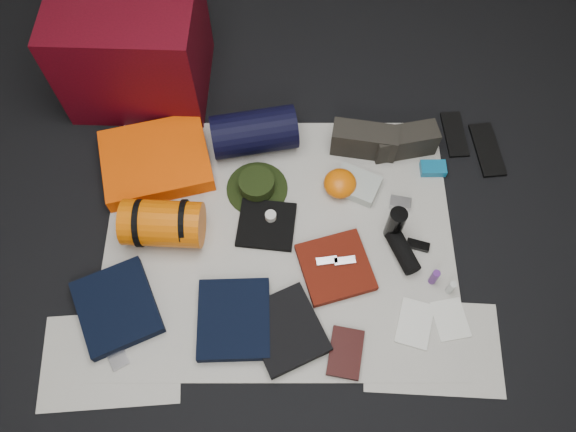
{
  "coord_description": "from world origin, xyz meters",
  "views": [
    {
      "loc": [
        0.04,
        -1.06,
        2.37
      ],
      "look_at": [
        0.04,
        0.07,
        0.1
      ],
      "focal_mm": 35.0,
      "sensor_mm": 36.0,
      "label": 1
    }
  ],
  "objects_px": {
    "stuff_sack": "(163,224)",
    "compact_camera": "(400,203)",
    "sleeping_pad": "(156,161)",
    "red_cabinet": "(133,46)",
    "water_bottle": "(395,224)",
    "paperback_book": "(346,353)",
    "navy_duffel": "(254,132)"
  },
  "relations": [
    {
      "from": "stuff_sack",
      "to": "compact_camera",
      "type": "bearing_deg",
      "value": 7.6
    },
    {
      "from": "stuff_sack",
      "to": "sleeping_pad",
      "type": "bearing_deg",
      "value": 102.36
    },
    {
      "from": "red_cabinet",
      "to": "stuff_sack",
      "type": "relative_size",
      "value": 1.9
    },
    {
      "from": "red_cabinet",
      "to": "water_bottle",
      "type": "bearing_deg",
      "value": -33.6
    },
    {
      "from": "sleeping_pad",
      "to": "paperback_book",
      "type": "relative_size",
      "value": 2.44
    },
    {
      "from": "red_cabinet",
      "to": "stuff_sack",
      "type": "bearing_deg",
      "value": -75.44
    },
    {
      "from": "red_cabinet",
      "to": "compact_camera",
      "type": "bearing_deg",
      "value": -27.91
    },
    {
      "from": "navy_duffel",
      "to": "compact_camera",
      "type": "relative_size",
      "value": 4.2
    },
    {
      "from": "stuff_sack",
      "to": "paperback_book",
      "type": "distance_m",
      "value": 0.98
    },
    {
      "from": "red_cabinet",
      "to": "paperback_book",
      "type": "relative_size",
      "value": 3.25
    },
    {
      "from": "navy_duffel",
      "to": "water_bottle",
      "type": "bearing_deg",
      "value": -47.59
    },
    {
      "from": "stuff_sack",
      "to": "navy_duffel",
      "type": "relative_size",
      "value": 0.87
    },
    {
      "from": "red_cabinet",
      "to": "sleeping_pad",
      "type": "xyz_separation_m",
      "value": [
        0.12,
        -0.52,
        -0.23
      ]
    },
    {
      "from": "compact_camera",
      "to": "water_bottle",
      "type": "bearing_deg",
      "value": -97.43
    },
    {
      "from": "red_cabinet",
      "to": "sleeping_pad",
      "type": "distance_m",
      "value": 0.58
    },
    {
      "from": "compact_camera",
      "to": "red_cabinet",
      "type": "bearing_deg",
      "value": 161.21
    },
    {
      "from": "sleeping_pad",
      "to": "navy_duffel",
      "type": "bearing_deg",
      "value": 14.61
    },
    {
      "from": "sleeping_pad",
      "to": "water_bottle",
      "type": "bearing_deg",
      "value": -18.14
    },
    {
      "from": "navy_duffel",
      "to": "water_bottle",
      "type": "distance_m",
      "value": 0.81
    },
    {
      "from": "compact_camera",
      "to": "stuff_sack",
      "type": "bearing_deg",
      "value": -161.29
    },
    {
      "from": "navy_duffel",
      "to": "sleeping_pad",
      "type": "bearing_deg",
      "value": -175.67
    },
    {
      "from": "red_cabinet",
      "to": "water_bottle",
      "type": "distance_m",
      "value": 1.54
    },
    {
      "from": "red_cabinet",
      "to": "stuff_sack",
      "type": "distance_m",
      "value": 0.92
    },
    {
      "from": "red_cabinet",
      "to": "paperback_book",
      "type": "height_order",
      "value": "red_cabinet"
    },
    {
      "from": "water_bottle",
      "to": "sleeping_pad",
      "type": "bearing_deg",
      "value": 161.86
    },
    {
      "from": "water_bottle",
      "to": "red_cabinet",
      "type": "bearing_deg",
      "value": 144.41
    },
    {
      "from": "sleeping_pad",
      "to": "navy_duffel",
      "type": "xyz_separation_m",
      "value": [
        0.48,
        0.12,
        0.06
      ]
    },
    {
      "from": "navy_duffel",
      "to": "paperback_book",
      "type": "height_order",
      "value": "navy_duffel"
    },
    {
      "from": "sleeping_pad",
      "to": "stuff_sack",
      "type": "xyz_separation_m",
      "value": [
        0.08,
        -0.37,
        0.06
      ]
    },
    {
      "from": "sleeping_pad",
      "to": "water_bottle",
      "type": "distance_m",
      "value": 1.18
    },
    {
      "from": "red_cabinet",
      "to": "stuff_sack",
      "type": "height_order",
      "value": "red_cabinet"
    },
    {
      "from": "stuff_sack",
      "to": "paperback_book",
      "type": "bearing_deg",
      "value": -34.8
    }
  ]
}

